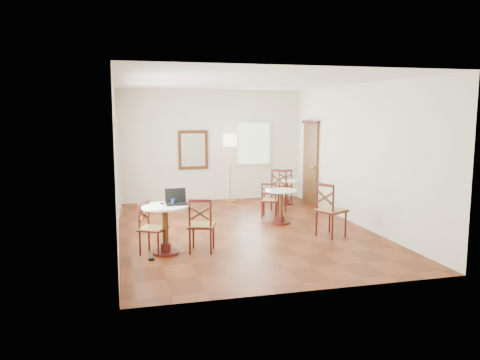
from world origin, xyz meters
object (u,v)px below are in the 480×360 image
at_px(laptop, 176,200).
at_px(chair_mid_a, 269,200).
at_px(floor_lamp, 230,144).
at_px(chair_near_a, 202,225).
at_px(power_adapter, 151,259).
at_px(chair_near_b, 152,228).
at_px(chair_back_a, 285,185).
at_px(chair_back_b, 276,192).
at_px(water_glass, 164,205).
at_px(cafe_table_near, 165,224).
at_px(navy_mug, 174,202).
at_px(cafe_table_mid, 281,203).
at_px(chair_mid_b, 330,210).
at_px(mouse, 162,203).
at_px(cafe_table_back, 286,189).

bearing_deg(laptop, chair_mid_a, 41.30).
distance_m(chair_mid_a, floor_lamp, 2.47).
bearing_deg(chair_near_a, power_adapter, 35.75).
bearing_deg(floor_lamp, chair_near_b, -118.79).
relative_size(chair_mid_a, chair_back_a, 0.94).
xyz_separation_m(chair_near_b, chair_back_b, (3.13, 2.69, 0.06)).
height_order(chair_near_b, water_glass, water_glass).
height_order(chair_back_b, power_adapter, chair_back_b).
relative_size(cafe_table_near, chair_near_a, 0.88).
bearing_deg(navy_mug, floor_lamp, 65.47).
distance_m(cafe_table_mid, water_glass, 3.31).
xyz_separation_m(cafe_table_mid, water_glass, (-2.69, -1.88, 0.43)).
height_order(chair_near_a, navy_mug, chair_near_a).
bearing_deg(chair_mid_b, mouse, 68.85).
bearing_deg(floor_lamp, cafe_table_mid, -80.18).
distance_m(cafe_table_mid, chair_mid_a, 0.66).
relative_size(cafe_table_back, chair_near_b, 0.70).
bearing_deg(chair_near_a, laptop, -1.39).
relative_size(chair_near_b, chair_mid_a, 1.10).
xyz_separation_m(chair_mid_a, laptop, (-2.39, -2.19, 0.50)).
bearing_deg(water_glass, chair_back_a, 50.18).
bearing_deg(cafe_table_back, chair_mid_b, -95.06).
height_order(cafe_table_near, navy_mug, navy_mug).
distance_m(chair_mid_b, chair_back_b, 2.42).
relative_size(cafe_table_near, mouse, 9.64).
bearing_deg(water_glass, chair_near_a, 16.83).
xyz_separation_m(chair_near_a, chair_near_b, (-0.84, 0.13, -0.03)).
height_order(cafe_table_mid, chair_mid_b, chair_mid_b).
bearing_deg(cafe_table_back, water_glass, -132.08).
relative_size(navy_mug, water_glass, 1.29).
bearing_deg(chair_near_b, water_glass, -119.42).
xyz_separation_m(cafe_table_near, floor_lamp, (2.17, 4.43, 1.03)).
bearing_deg(laptop, water_glass, -125.50).
bearing_deg(chair_mid_b, laptop, 69.73).
bearing_deg(chair_near_b, laptop, -57.11).
bearing_deg(power_adapter, navy_mug, 39.94).
relative_size(cafe_table_near, chair_back_b, 0.82).
relative_size(chair_mid_a, power_adapter, 8.20).
relative_size(mouse, water_glass, 0.86).
relative_size(chair_back_a, chair_back_b, 0.85).
bearing_deg(water_glass, chair_mid_a, 43.93).
bearing_deg(chair_mid_a, chair_back_a, -96.17).
bearing_deg(power_adapter, cafe_table_back, 46.69).
distance_m(chair_near_a, floor_lamp, 4.86).
xyz_separation_m(chair_back_a, mouse, (-3.70, -4.06, 0.42)).
relative_size(chair_back_b, laptop, 2.81).
bearing_deg(floor_lamp, mouse, -117.11).
height_order(laptop, mouse, laptop).
xyz_separation_m(cafe_table_near, chair_near_b, (-0.22, 0.08, -0.07)).
distance_m(chair_mid_b, floor_lamp, 4.32).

